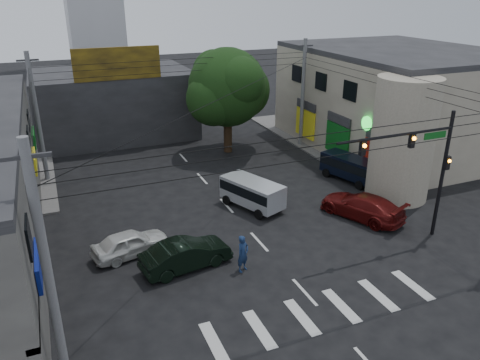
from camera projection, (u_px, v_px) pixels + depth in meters
ground at (275, 260)px, 24.20m from camera, size 160.00×160.00×0.00m
sidewalk_far_right at (357, 130)px, 45.92m from camera, size 16.00×16.00×0.15m
building_right at (396, 101)px, 40.16m from camera, size 14.00×18.00×8.00m
corner_column at (402, 140)px, 30.00m from camera, size 4.00×4.00×8.00m
building_far at (113, 103)px, 43.78m from camera, size 14.00×10.00×6.00m
billboard at (117, 64)px, 37.96m from camera, size 7.00×0.30×2.60m
street_tree at (227, 88)px, 38.02m from camera, size 6.40×6.40×8.70m
traffic_gantry at (422, 158)px, 24.28m from camera, size 7.10×0.35×7.20m
utility_pole_near_left at (48, 275)px, 14.86m from camera, size 0.32×0.32×9.20m
utility_pole_far_left at (38, 119)px, 32.33m from camera, size 0.32×0.32×9.20m
utility_pole_far_right at (303, 94)px, 39.81m from camera, size 0.32×0.32×9.20m
dark_sedan at (186, 254)px, 23.27m from camera, size 3.02×5.07×1.51m
white_compact at (131, 243)px, 24.42m from camera, size 3.26×4.68×1.37m
maroon_sedan at (362, 206)px, 28.38m from camera, size 5.83×6.75×1.52m
silver_minivan at (252, 194)px, 29.60m from camera, size 5.43×4.66×1.82m
navy_van at (350, 169)px, 33.82m from camera, size 5.32×4.06×1.77m
traffic_officer at (243, 254)px, 22.95m from camera, size 1.07×1.02×1.92m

